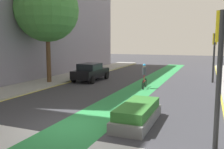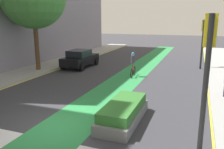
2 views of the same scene
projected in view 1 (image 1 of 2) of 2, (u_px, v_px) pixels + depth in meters
ground_plane at (72, 125)px, 10.09m from camera, size 120.00×120.00×0.00m
bike_lane_paint at (82, 126)px, 9.92m from camera, size 2.40×60.00×0.01m
crosswalk_band at (41, 143)px, 8.26m from camera, size 12.00×1.80×0.01m
traffic_signal_near_right at (220, 54)px, 7.48m from camera, size 0.35×0.52×4.37m
traffic_signal_far_right at (214, 48)px, 20.57m from camera, size 0.35×0.52×4.19m
car_black_left_far at (91, 72)px, 21.76m from camera, size 2.04×4.21×1.57m
cyclist_in_lane at (144, 75)px, 18.08m from camera, size 0.32×1.73×1.86m
street_tree_near at (47, 10)px, 19.54m from camera, size 5.13×5.13×8.43m
median_planter at (137, 114)px, 10.28m from camera, size 1.35×3.47×0.85m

